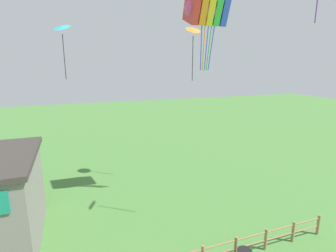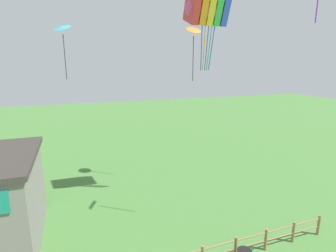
% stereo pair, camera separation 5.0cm
% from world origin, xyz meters
% --- Properties ---
extents(kite_rainbow_parafoil, '(2.57, 1.86, 4.15)m').
position_xyz_m(kite_rainbow_parafoil, '(3.42, 11.19, 11.36)').
color(kite_rainbow_parafoil, '#E54C8C').
extents(kite_cyan_delta, '(1.44, 1.43, 3.45)m').
position_xyz_m(kite_cyan_delta, '(-4.06, 15.85, 10.58)').
color(kite_cyan_delta, '#2DB2C6').
extents(kite_orange_delta, '(1.02, 0.95, 3.51)m').
position_xyz_m(kite_orange_delta, '(3.80, 13.55, 10.47)').
color(kite_orange_delta, orange).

